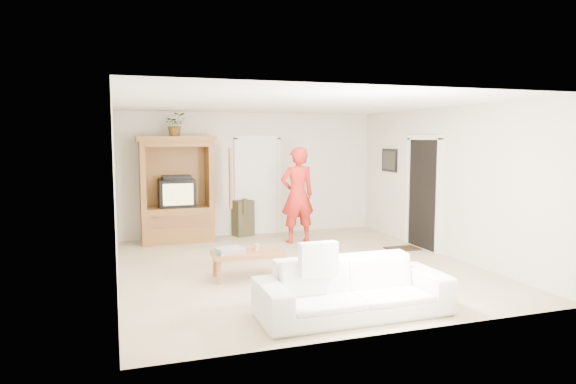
# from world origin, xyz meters

# --- Properties ---
(floor) EXTENTS (6.00, 6.00, 0.00)m
(floor) POSITION_xyz_m (0.00, 0.00, 0.00)
(floor) COLOR tan
(floor) RESTS_ON ground
(ceiling) EXTENTS (6.00, 6.00, 0.00)m
(ceiling) POSITION_xyz_m (0.00, 0.00, 2.60)
(ceiling) COLOR white
(ceiling) RESTS_ON floor
(wall_back) EXTENTS (5.50, 0.00, 5.50)m
(wall_back) POSITION_xyz_m (0.00, 3.00, 1.30)
(wall_back) COLOR silver
(wall_back) RESTS_ON floor
(wall_front) EXTENTS (5.50, 0.00, 5.50)m
(wall_front) POSITION_xyz_m (0.00, -3.00, 1.30)
(wall_front) COLOR silver
(wall_front) RESTS_ON floor
(wall_left) EXTENTS (0.00, 6.00, 6.00)m
(wall_left) POSITION_xyz_m (-2.75, 0.00, 1.30)
(wall_left) COLOR silver
(wall_left) RESTS_ON floor
(wall_right) EXTENTS (0.00, 6.00, 6.00)m
(wall_right) POSITION_xyz_m (2.75, 0.00, 1.30)
(wall_right) COLOR silver
(wall_right) RESTS_ON floor
(armoire) EXTENTS (1.82, 1.14, 2.10)m
(armoire) POSITION_xyz_m (-1.58, 2.66, 0.91)
(armoire) COLOR brown
(armoire) RESTS_ON floor
(door_back) EXTENTS (0.85, 0.05, 2.04)m
(door_back) POSITION_xyz_m (0.15, 2.97, 1.02)
(door_back) COLOR white
(door_back) RESTS_ON floor
(doorway_right) EXTENTS (0.05, 0.90, 2.04)m
(doorway_right) POSITION_xyz_m (2.73, 0.60, 1.02)
(doorway_right) COLOR black
(doorway_right) RESTS_ON floor
(framed_picture) EXTENTS (0.03, 0.60, 0.48)m
(framed_picture) POSITION_xyz_m (2.73, 1.90, 1.60)
(framed_picture) COLOR black
(framed_picture) RESTS_ON wall_right
(doormat) EXTENTS (0.60, 0.40, 0.02)m
(doormat) POSITION_xyz_m (2.30, 0.60, 0.01)
(doormat) COLOR #382316
(doormat) RESTS_ON floor
(plant) EXTENTS (0.41, 0.36, 0.45)m
(plant) POSITION_xyz_m (-1.60, 2.63, 2.33)
(plant) COLOR #4C7238
(plant) RESTS_ON armoire
(man) EXTENTS (0.70, 0.47, 1.89)m
(man) POSITION_xyz_m (0.64, 1.81, 0.95)
(man) COLOR red
(man) RESTS_ON floor
(sofa) EXTENTS (2.25, 0.88, 0.66)m
(sofa) POSITION_xyz_m (-0.15, -2.37, 0.33)
(sofa) COLOR white
(sofa) RESTS_ON floor
(coffee_table) EXTENTS (1.09, 0.63, 0.39)m
(coffee_table) POSITION_xyz_m (-0.92, -0.41, 0.34)
(coffee_table) COLOR #A46938
(coffee_table) RESTS_ON floor
(towel) EXTENTS (0.43, 0.35, 0.08)m
(towel) POSITION_xyz_m (-1.19, -0.41, 0.43)
(towel) COLOR #F2505C
(towel) RESTS_ON coffee_table
(candle) EXTENTS (0.08, 0.08, 0.10)m
(candle) POSITION_xyz_m (-0.78, -0.36, 0.44)
(candle) COLOR tan
(candle) RESTS_ON coffee_table
(backpack_black) EXTENTS (0.38, 0.30, 0.41)m
(backpack_black) POSITION_xyz_m (-1.04, 2.73, 0.20)
(backpack_black) COLOR black
(backpack_black) RESTS_ON floor
(backpack_olive) EXTENTS (0.47, 0.40, 0.75)m
(backpack_olive) POSITION_xyz_m (-0.21, 2.85, 0.38)
(backpack_olive) COLOR #47442B
(backpack_olive) RESTS_ON floor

